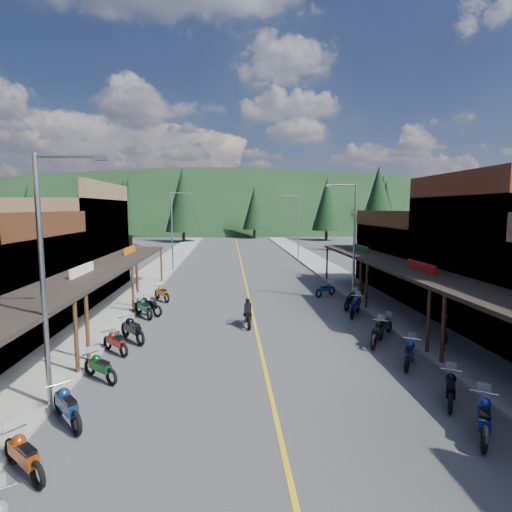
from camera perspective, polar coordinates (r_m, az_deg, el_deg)
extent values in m
plane|color=#38383A|center=(19.56, 0.41, -12.16)|extent=(220.00, 220.00, 0.00)
cube|color=gold|center=(39.00, -1.79, -2.56)|extent=(0.15, 90.00, 0.01)
cube|color=gray|center=(39.64, -14.47, -2.52)|extent=(3.40, 94.00, 0.15)
cube|color=gray|center=(40.24, 10.70, -2.28)|extent=(3.40, 94.00, 0.15)
cylinder|color=#472D19|center=(16.85, -24.30, -10.58)|extent=(0.16, 0.16, 3.00)
cube|color=#3F2111|center=(22.21, -27.08, -2.38)|extent=(0.30, 9.00, 6.20)
cube|color=black|center=(21.70, -23.55, -2.67)|extent=(3.20, 9.00, 0.18)
cylinder|color=#472D19|center=(17.93, -22.96, -9.47)|extent=(0.16, 0.16, 3.00)
cylinder|color=#472D19|center=(25.22, -17.18, -4.61)|extent=(0.16, 0.16, 3.00)
cube|color=silver|center=(21.67, -23.57, -2.15)|extent=(0.12, 3.00, 0.70)
cube|color=brown|center=(32.44, -26.74, 1.03)|extent=(8.00, 10.20, 7.00)
cube|color=brown|center=(31.10, -20.25, 2.23)|extent=(0.30, 10.20, 8.20)
cube|color=black|center=(30.82, -17.58, 0.24)|extent=(3.20, 10.20, 0.18)
cylinder|color=#472D19|center=(26.36, -16.59, -4.10)|extent=(0.16, 0.16, 3.00)
cylinder|color=#472D19|center=(35.08, -13.38, -1.33)|extent=(0.16, 0.16, 3.00)
cube|color=#CC590C|center=(30.80, -17.59, 0.61)|extent=(0.12, 3.00, 0.70)
cylinder|color=#472D19|center=(18.00, 25.18, -9.52)|extent=(0.16, 0.16, 3.00)
cube|color=#562B19|center=(23.33, 25.79, 0.57)|extent=(0.30, 9.00, 8.20)
cube|color=black|center=(22.78, 22.47, -2.19)|extent=(3.20, 9.00, 0.18)
cylinder|color=#472D19|center=(19.01, 23.41, -8.58)|extent=(0.16, 0.16, 3.00)
cylinder|color=#472D19|center=(25.99, 15.53, -4.21)|extent=(0.16, 0.16, 3.00)
cube|color=#B2140F|center=(22.75, 22.50, -1.69)|extent=(0.12, 3.00, 0.70)
cube|color=#4C2D16|center=(33.71, 23.31, -0.32)|extent=(8.00, 10.20, 5.00)
cube|color=#4C2D16|center=(32.07, 17.23, 0.68)|extent=(0.30, 10.20, 6.20)
cube|color=black|center=(31.59, 14.77, 0.49)|extent=(3.20, 10.20, 0.18)
cylinder|color=#472D19|center=(27.11, 14.69, -3.74)|extent=(0.16, 0.16, 3.00)
cylinder|color=#472D19|center=(35.64, 10.11, -1.12)|extent=(0.16, 0.16, 3.00)
cube|color=#14591E|center=(31.57, 14.78, 0.85)|extent=(0.12, 3.00, 0.70)
cylinder|color=gray|center=(13.90, -28.14, -3.79)|extent=(0.16, 0.16, 8.00)
cylinder|color=gray|center=(13.40, -25.11, 12.77)|extent=(2.00, 0.10, 0.10)
cube|color=gray|center=(13.10, -21.33, 12.88)|extent=(0.35, 0.18, 0.12)
cylinder|color=gray|center=(40.92, -11.91, 3.37)|extent=(0.16, 0.16, 8.00)
cylinder|color=gray|center=(40.75, -10.64, 8.87)|extent=(2.00, 0.10, 0.10)
cube|color=gray|center=(40.66, -9.36, 8.83)|extent=(0.35, 0.18, 0.12)
cylinder|color=gray|center=(27.88, 13.87, 1.76)|extent=(0.16, 0.16, 8.00)
cylinder|color=gray|center=(27.53, 12.09, 9.87)|extent=(2.00, 0.10, 0.10)
cube|color=gray|center=(27.30, 10.25, 9.84)|extent=(0.35, 0.18, 0.12)
cylinder|color=gray|center=(49.24, 6.07, 4.04)|extent=(0.16, 0.16, 8.00)
cylinder|color=gray|center=(49.05, 4.96, 8.60)|extent=(2.00, 0.10, 0.10)
cube|color=gray|center=(48.92, 3.91, 8.55)|extent=(0.35, 0.18, 0.12)
ellipsoid|color=black|center=(153.59, -3.36, 4.44)|extent=(310.00, 140.00, 60.00)
cylinder|color=black|center=(89.40, -29.48, 2.50)|extent=(0.60, 0.60, 2.00)
cone|color=black|center=(89.24, -29.69, 6.02)|extent=(5.04, 5.04, 9.00)
cylinder|color=black|center=(91.45, -18.21, 3.12)|extent=(0.60, 0.60, 2.00)
cone|color=black|center=(91.30, -18.36, 7.04)|extent=(5.88, 5.88, 10.50)
cylinder|color=black|center=(77.12, -10.29, 2.73)|extent=(0.60, 0.60, 2.00)
cone|color=black|center=(76.95, -10.40, 7.93)|extent=(6.72, 6.72, 12.00)
cylinder|color=black|center=(84.79, -0.22, 3.20)|extent=(0.60, 0.60, 2.00)
cone|color=black|center=(84.62, -0.22, 6.92)|extent=(5.04, 5.04, 9.00)
cylinder|color=black|center=(80.99, 10.00, 2.93)|extent=(0.60, 0.60, 2.00)
cone|color=black|center=(80.81, 10.09, 7.35)|extent=(5.88, 5.88, 10.50)
cylinder|color=black|center=(97.27, 17.50, 3.35)|extent=(0.60, 0.60, 2.00)
cone|color=black|center=(97.14, 17.65, 7.47)|extent=(6.72, 6.72, 12.00)
cylinder|color=black|center=(95.25, 26.01, 2.91)|extent=(0.60, 0.60, 2.00)
cone|color=black|center=(95.10, 26.18, 6.21)|extent=(5.04, 5.04, 9.00)
cylinder|color=black|center=(99.43, -21.83, 3.25)|extent=(0.60, 0.60, 2.00)
cone|color=black|center=(99.29, -21.99, 6.85)|extent=(5.88, 5.88, 10.50)
cylinder|color=black|center=(62.21, -23.21, 1.33)|extent=(0.60, 0.60, 2.00)
cone|color=black|center=(61.98, -23.43, 5.93)|extent=(4.48, 4.48, 8.00)
cylinder|color=black|center=(68.55, 17.89, 2.01)|extent=(0.60, 0.60, 2.00)
cone|color=black|center=(68.34, 18.06, 6.52)|extent=(4.93, 4.93, 8.80)
cylinder|color=black|center=(70.64, -17.48, 2.16)|extent=(0.60, 0.60, 2.00)
cone|color=black|center=(70.44, -17.65, 6.86)|extent=(5.38, 5.38, 9.60)
cylinder|color=black|center=(60.60, 16.82, 1.46)|extent=(0.60, 0.60, 2.00)
cone|color=black|center=(60.37, 17.02, 7.32)|extent=(5.82, 5.82, 10.40)
imported|color=#261E2E|center=(19.65, 25.21, -9.77)|extent=(0.55, 0.69, 1.64)
imported|color=brown|center=(29.42, 14.62, -3.91)|extent=(0.94, 0.88, 1.69)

